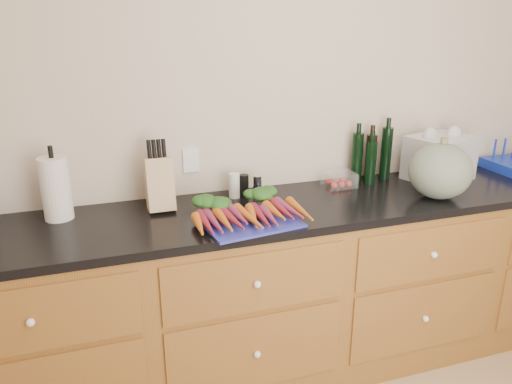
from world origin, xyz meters
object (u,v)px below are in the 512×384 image
object	(u,v)px
paper_towel	(56,189)
carrots	(247,212)
cutting_board	(250,222)
tomato_box	(339,180)
knife_block	(159,184)
squash	(440,171)

from	to	relation	value
paper_towel	carrots	bearing A→B (deg)	-19.23
cutting_board	carrots	xyz separation A→B (m)	(-0.00, 0.04, 0.03)
carrots	tomato_box	xyz separation A→B (m)	(0.61, 0.29, -0.00)
tomato_box	carrots	bearing A→B (deg)	-154.55
knife_block	tomato_box	world-z (taller)	knife_block
paper_towel	tomato_box	distance (m)	1.42
knife_block	cutting_board	bearing A→B (deg)	-40.66
squash	knife_block	bearing A→B (deg)	168.20
squash	paper_towel	world-z (taller)	paper_towel
knife_block	tomato_box	xyz separation A→B (m)	(0.96, 0.03, -0.09)
paper_towel	knife_block	world-z (taller)	paper_towel
carrots	paper_towel	bearing A→B (deg)	160.77
carrots	paper_towel	distance (m)	0.86
squash	carrots	bearing A→B (deg)	178.74
cutting_board	knife_block	distance (m)	0.48
cutting_board	paper_towel	distance (m)	0.88
squash	knife_block	distance (m)	1.38
squash	paper_towel	distance (m)	1.83
squash	paper_towel	size ratio (longest dim) A/B	1.09
paper_towel	knife_block	xyz separation A→B (m)	(0.45, -0.02, -0.02)
carrots	squash	bearing A→B (deg)	-1.26
cutting_board	carrots	world-z (taller)	carrots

